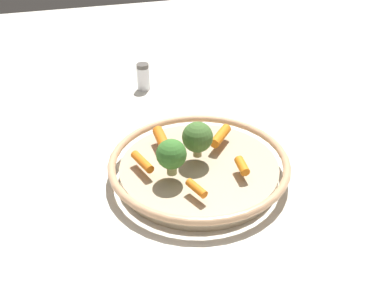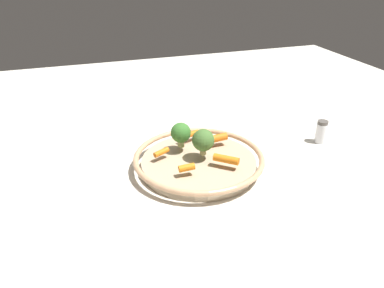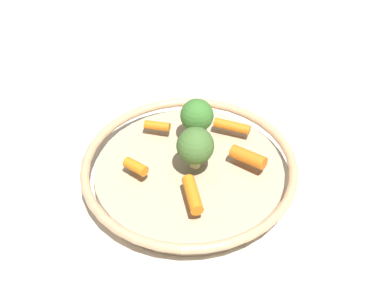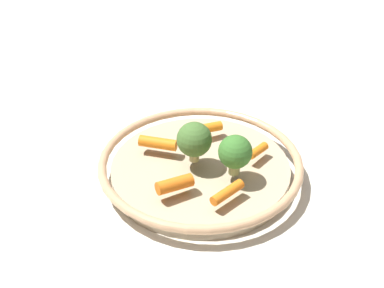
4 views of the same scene
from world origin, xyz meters
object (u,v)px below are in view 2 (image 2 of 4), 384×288
(baby_carrot_center, at_px, (226,159))
(baby_carrot_back, at_px, (217,138))
(broccoli_floret_edge, at_px, (181,133))
(baby_carrot_left, at_px, (161,152))
(baby_carrot_right, at_px, (189,135))
(serving_bowl, at_px, (199,162))
(salt_shaker, at_px, (321,132))
(broccoli_floret_large, at_px, (204,141))
(baby_carrot_near_rim, at_px, (187,168))

(baby_carrot_center, bearing_deg, baby_carrot_back, -100.42)
(baby_carrot_center, distance_m, broccoli_floret_edge, 0.15)
(baby_carrot_left, bearing_deg, baby_carrot_right, -143.51)
(serving_bowl, distance_m, salt_shaker, 0.41)
(baby_carrot_left, height_order, broccoli_floret_large, broccoli_floret_large)
(serving_bowl, relative_size, baby_carrot_near_rim, 8.76)
(serving_bowl, height_order, baby_carrot_right, baby_carrot_right)
(baby_carrot_near_rim, distance_m, baby_carrot_right, 0.19)
(baby_carrot_near_rim, relative_size, broccoli_floret_large, 0.56)
(baby_carrot_back, relative_size, broccoli_floret_edge, 0.85)
(baby_carrot_back, height_order, salt_shaker, salt_shaker)
(baby_carrot_center, height_order, salt_shaker, salt_shaker)
(baby_carrot_back, distance_m, baby_carrot_right, 0.08)
(serving_bowl, height_order, baby_carrot_back, baby_carrot_back)
(baby_carrot_near_rim, bearing_deg, salt_shaker, -168.03)
(baby_carrot_right, height_order, broccoli_floret_large, broccoli_floret_large)
(baby_carrot_center, relative_size, broccoli_floret_edge, 0.95)
(baby_carrot_left, distance_m, baby_carrot_back, 0.17)
(baby_carrot_left, relative_size, broccoli_floret_large, 0.62)
(baby_carrot_center, bearing_deg, baby_carrot_near_rim, 3.04)
(serving_bowl, height_order, baby_carrot_near_rim, baby_carrot_near_rim)
(baby_carrot_near_rim, height_order, baby_carrot_right, baby_carrot_near_rim)
(baby_carrot_right, xyz_separation_m, broccoli_floret_large, (-0.00, 0.11, 0.03))
(baby_carrot_back, relative_size, broccoli_floret_large, 0.83)
(baby_carrot_right, height_order, broccoli_floret_edge, broccoli_floret_edge)
(baby_carrot_left, xyz_separation_m, baby_carrot_right, (-0.10, -0.08, 0.00))
(serving_bowl, xyz_separation_m, baby_carrot_right, (-0.01, -0.11, 0.03))
(baby_carrot_back, relative_size, baby_carrot_right, 0.96)
(broccoli_floret_large, bearing_deg, baby_carrot_center, 126.00)
(baby_carrot_near_rim, height_order, baby_carrot_center, same)
(salt_shaker, bearing_deg, baby_carrot_right, -10.89)
(baby_carrot_near_rim, relative_size, broccoli_floret_edge, 0.57)
(salt_shaker, bearing_deg, baby_carrot_back, -4.41)
(baby_carrot_left, height_order, baby_carrot_back, baby_carrot_back)
(baby_carrot_left, bearing_deg, baby_carrot_center, 147.60)
(baby_carrot_near_rim, height_order, salt_shaker, salt_shaker)
(baby_carrot_left, distance_m, broccoli_floret_edge, 0.08)
(baby_carrot_near_rim, xyz_separation_m, baby_carrot_right, (-0.06, -0.17, -0.00))
(serving_bowl, xyz_separation_m, broccoli_floret_large, (-0.01, 0.00, 0.06))
(broccoli_floret_large, distance_m, broccoli_floret_edge, 0.08)
(baby_carrot_back, bearing_deg, baby_carrot_left, 8.42)
(baby_carrot_right, bearing_deg, salt_shaker, 169.11)
(serving_bowl, xyz_separation_m, baby_carrot_back, (-0.07, -0.06, 0.03))
(broccoli_floret_large, bearing_deg, baby_carrot_back, -135.27)
(baby_carrot_back, height_order, broccoli_floret_edge, broccoli_floret_edge)
(broccoli_floret_edge, bearing_deg, baby_carrot_center, 124.45)
(baby_carrot_left, bearing_deg, serving_bowl, 160.92)
(baby_carrot_near_rim, xyz_separation_m, baby_carrot_left, (0.04, -0.10, -0.00))
(baby_carrot_near_rim, bearing_deg, baby_carrot_right, -110.03)
(baby_carrot_left, distance_m, baby_carrot_center, 0.17)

